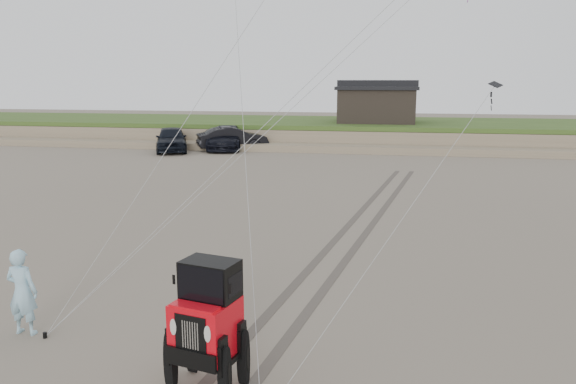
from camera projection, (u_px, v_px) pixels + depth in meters
name	position (u px, v px, depth m)	size (l,w,h in m)	color
ground	(205.00, 355.00, 10.61)	(160.00, 160.00, 0.00)	#6B6054
dune_ridge	(352.00, 132.00, 46.59)	(160.00, 14.25, 1.73)	#7A6B54
cabin	(377.00, 103.00, 45.27)	(6.40, 5.40, 3.35)	black
truck_a	(171.00, 139.00, 40.52)	(2.13, 5.28, 1.80)	black
truck_b	(232.00, 138.00, 41.42)	(1.80, 5.17, 1.70)	black
truck_c	(226.00, 138.00, 41.76)	(2.41, 5.93, 1.72)	black
jeep	(207.00, 339.00, 9.34)	(2.04, 4.72, 1.76)	red
man	(22.00, 292.00, 11.35)	(0.66, 0.43, 1.80)	#95CCE6
stake_main	(45.00, 335.00, 11.31)	(0.08, 0.08, 0.12)	black
tire_tracks	(346.00, 242.00, 17.96)	(5.22, 29.74, 0.01)	#4C443D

